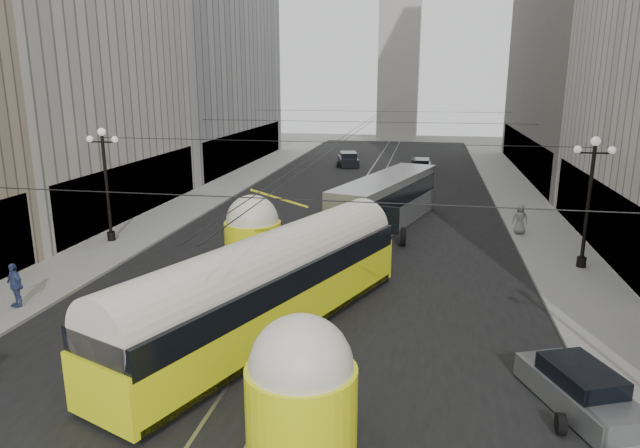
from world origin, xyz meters
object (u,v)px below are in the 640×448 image
at_px(pedestrian_crossing_a, 138,347).
at_px(streetcar, 269,285).
at_px(sedan_grey, 580,390).
at_px(pedestrian_sidewalk_right, 520,219).
at_px(city_bus, 386,199).
at_px(pedestrian_sidewalk_left, 15,285).

bearing_deg(pedestrian_crossing_a, streetcar, -47.65).
bearing_deg(streetcar, sedan_grey, -17.63).
bearing_deg(pedestrian_sidewalk_right, pedestrian_crossing_a, 58.16).
relative_size(city_bus, pedestrian_sidewalk_right, 7.22).
bearing_deg(pedestrian_sidewalk_right, city_bus, -0.73).
height_order(pedestrian_sidewalk_right, pedestrian_sidewalk_left, pedestrian_sidewalk_left).
distance_m(pedestrian_crossing_a, pedestrian_sidewalk_right, 23.89).
xyz_separation_m(city_bus, pedestrian_crossing_a, (-6.42, -19.88, -0.98)).
distance_m(streetcar, sedan_grey, 10.57).
relative_size(pedestrian_crossing_a, pedestrian_sidewalk_right, 0.85).
bearing_deg(pedestrian_crossing_a, sedan_grey, -91.61).
height_order(streetcar, pedestrian_sidewalk_left, streetcar).
height_order(pedestrian_crossing_a, pedestrian_sidewalk_left, pedestrian_sidewalk_left).
relative_size(sedan_grey, pedestrian_sidewalk_right, 2.46).
relative_size(sedan_grey, pedestrian_sidewalk_left, 2.41).
bearing_deg(streetcar, pedestrian_sidewalk_right, 54.85).
relative_size(pedestrian_crossing_a, pedestrian_sidewalk_left, 0.83).
distance_m(pedestrian_sidewalk_right, pedestrian_sidewalk_left, 26.62).
bearing_deg(streetcar, pedestrian_sidewalk_left, 179.16).
distance_m(sedan_grey, pedestrian_sidewalk_left, 20.94).
bearing_deg(pedestrian_crossing_a, pedestrian_sidewalk_right, -39.77).
height_order(sedan_grey, pedestrian_sidewalk_left, pedestrian_sidewalk_left).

